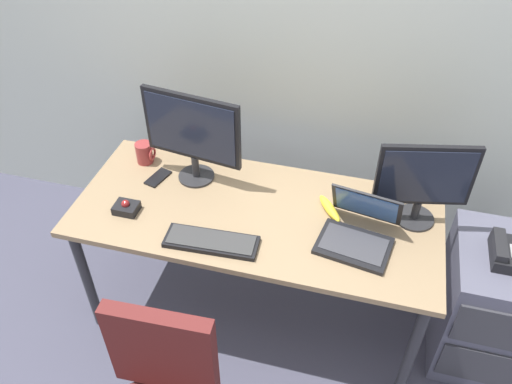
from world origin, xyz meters
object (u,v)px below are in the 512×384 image
(laptop, at_px, (358,231))
(cell_phone, at_px, (158,178))
(file_cabinet, at_px, (486,304))
(monitor_side, at_px, (424,181))
(banana, at_px, (330,208))
(monitor_main, at_px, (192,133))
(desk_phone, at_px, (510,253))
(keyboard, at_px, (211,241))
(trackball_mouse, at_px, (126,207))
(coffee_mug, at_px, (145,153))

(laptop, xyz_separation_m, cell_phone, (-1.01, 0.16, -0.05))
(laptop, bearing_deg, cell_phone, 170.78)
(file_cabinet, relative_size, cell_phone, 4.80)
(monitor_side, relative_size, banana, 2.19)
(monitor_side, height_order, laptop, monitor_side)
(banana, bearing_deg, cell_phone, 178.63)
(file_cabinet, height_order, laptop, laptop)
(file_cabinet, xyz_separation_m, monitor_main, (-1.49, 0.11, 0.66))
(desk_phone, xyz_separation_m, banana, (-0.79, 0.05, 0.03))
(keyboard, xyz_separation_m, cell_phone, (-0.40, 0.36, -0.01))
(monitor_main, xyz_separation_m, trackball_mouse, (-0.23, -0.32, -0.25))
(monitor_side, distance_m, banana, 0.44)
(desk_phone, distance_m, keyboard, 1.29)
(monitor_main, xyz_separation_m, keyboard, (0.22, -0.41, -0.26))
(file_cabinet, bearing_deg, keyboard, -166.52)
(monitor_side, height_order, cell_phone, monitor_side)
(keyboard, bearing_deg, file_cabinet, 13.48)
(coffee_mug, distance_m, cell_phone, 0.17)
(monitor_side, distance_m, trackball_mouse, 1.34)
(monitor_side, relative_size, coffee_mug, 3.73)
(monitor_main, distance_m, cell_phone, 0.33)
(laptop, bearing_deg, desk_phone, 8.35)
(file_cabinet, distance_m, coffee_mug, 1.85)
(desk_phone, xyz_separation_m, cell_phone, (-1.66, 0.07, 0.02))
(laptop, distance_m, coffee_mug, 1.16)
(desk_phone, relative_size, trackball_mouse, 1.82)
(desk_phone, height_order, monitor_main, monitor_main)
(desk_phone, distance_m, laptop, 0.66)
(desk_phone, height_order, cell_phone, desk_phone)
(cell_phone, distance_m, banana, 0.87)
(file_cabinet, bearing_deg, desk_phone, -116.78)
(keyboard, height_order, laptop, laptop)
(cell_phone, bearing_deg, keyboard, -26.12)
(monitor_main, bearing_deg, cell_phone, -162.43)
(keyboard, height_order, trackball_mouse, trackball_mouse)
(desk_phone, height_order, laptop, laptop)
(file_cabinet, distance_m, desk_phone, 0.38)
(file_cabinet, xyz_separation_m, cell_phone, (-1.67, 0.05, 0.39))
(monitor_side, height_order, coffee_mug, monitor_side)
(laptop, distance_m, banana, 0.21)
(cell_phone, bearing_deg, file_cabinet, 13.60)
(trackball_mouse, distance_m, coffee_mug, 0.38)
(monitor_main, height_order, banana, monitor_main)
(laptop, relative_size, trackball_mouse, 3.29)
(laptop, relative_size, coffee_mug, 3.25)
(file_cabinet, relative_size, trackball_mouse, 6.19)
(cell_phone, bearing_deg, laptop, 6.19)
(banana, bearing_deg, file_cabinet, -2.28)
(keyboard, distance_m, trackball_mouse, 0.46)
(trackball_mouse, bearing_deg, file_cabinet, 6.94)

